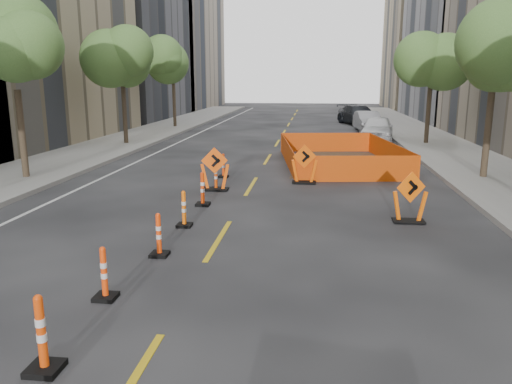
# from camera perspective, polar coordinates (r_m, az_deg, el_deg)

# --- Properties ---
(ground_plane) EXTENTS (140.00, 140.00, 0.00)m
(ground_plane) POSITION_cam_1_polar(r_m,az_deg,el_deg) (8.19, -9.76, -14.15)
(ground_plane) COLOR black
(sidewalk_left) EXTENTS (4.00, 90.00, 0.15)m
(sidewalk_left) POSITION_cam_1_polar(r_m,az_deg,el_deg) (22.32, -23.42, 2.47)
(sidewalk_left) COLOR gray
(sidewalk_left) RESTS_ON ground
(sidewalk_right) EXTENTS (4.00, 90.00, 0.15)m
(sidewalk_right) POSITION_cam_1_polar(r_m,az_deg,el_deg) (20.49, 26.09, 1.37)
(sidewalk_right) COLOR gray
(sidewalk_right) RESTS_ON ground
(bld_left_d) EXTENTS (12.00, 16.00, 14.00)m
(bld_left_d) POSITION_cam_1_polar(r_m,az_deg,el_deg) (50.11, -16.41, 16.16)
(bld_left_d) COLOR #4C4C51
(bld_left_d) RESTS_ON ground
(bld_left_e) EXTENTS (12.00, 20.00, 20.00)m
(bld_left_e) POSITION_cam_1_polar(r_m,az_deg,el_deg) (65.75, -10.76, 18.16)
(bld_left_e) COLOR gray
(bld_left_e) RESTS_ON ground
(bld_right_d) EXTENTS (12.00, 18.00, 20.00)m
(bld_right_d) POSITION_cam_1_polar(r_m,az_deg,el_deg) (49.85, 25.48, 18.96)
(bld_right_d) COLOR gray
(bld_right_d) RESTS_ON ground
(bld_right_e) EXTENTS (12.00, 14.00, 16.00)m
(bld_right_e) POSITION_cam_1_polar(r_m,az_deg,el_deg) (67.37, 20.27, 15.78)
(bld_right_e) COLOR tan
(bld_right_e) RESTS_ON ground
(tree_l_b) EXTENTS (2.80, 2.80, 5.95)m
(tree_l_b) POSITION_cam_1_polar(r_m,az_deg,el_deg) (20.02, -25.96, 14.00)
(tree_l_b) COLOR #382B1E
(tree_l_b) RESTS_ON ground
(tree_l_c) EXTENTS (2.80, 2.80, 5.95)m
(tree_l_c) POSITION_cam_1_polar(r_m,az_deg,el_deg) (28.99, -15.10, 14.09)
(tree_l_c) COLOR #382B1E
(tree_l_c) RESTS_ON ground
(tree_l_d) EXTENTS (2.80, 2.80, 5.95)m
(tree_l_d) POSITION_cam_1_polar(r_m,az_deg,el_deg) (38.47, -9.47, 13.94)
(tree_l_d) COLOR #382B1E
(tree_l_d) RESTS_ON ground
(tree_r_b) EXTENTS (2.80, 2.80, 5.95)m
(tree_r_b) POSITION_cam_1_polar(r_m,az_deg,el_deg) (19.99, 25.71, 14.03)
(tree_r_b) COLOR #382B1E
(tree_r_b) RESTS_ON ground
(tree_r_c) EXTENTS (2.80, 2.80, 5.95)m
(tree_r_c) POSITION_cam_1_polar(r_m,az_deg,el_deg) (29.65, 19.46, 13.77)
(tree_r_c) COLOR #382B1E
(tree_r_c) RESTS_ON ground
(channelizer_2) EXTENTS (0.42, 0.42, 1.07)m
(channelizer_2) POSITION_cam_1_polar(r_m,az_deg,el_deg) (7.12, -23.32, -14.65)
(channelizer_2) COLOR #E54109
(channelizer_2) RESTS_ON ground
(channelizer_3) EXTENTS (0.37, 0.37, 0.94)m
(channelizer_3) POSITION_cam_1_polar(r_m,az_deg,el_deg) (8.94, -16.97, -8.86)
(channelizer_3) COLOR #FF400A
(channelizer_3) RESTS_ON ground
(channelizer_4) EXTENTS (0.37, 0.37, 0.95)m
(channelizer_4) POSITION_cam_1_polar(r_m,az_deg,el_deg) (10.76, -11.05, -4.81)
(channelizer_4) COLOR #FF400A
(channelizer_4) RESTS_ON ground
(channelizer_5) EXTENTS (0.37, 0.37, 0.94)m
(channelizer_5) POSITION_cam_1_polar(r_m,az_deg,el_deg) (12.76, -8.24, -1.90)
(channelizer_5) COLOR #FF660A
(channelizer_5) RESTS_ON ground
(channelizer_6) EXTENTS (0.40, 0.40, 1.02)m
(channelizer_6) POSITION_cam_1_polar(r_m,az_deg,el_deg) (14.80, -6.13, 0.36)
(channelizer_6) COLOR red
(channelizer_6) RESTS_ON ground
(channelizer_7) EXTENTS (0.36, 0.36, 0.92)m
(channelizer_7) POSITION_cam_1_polar(r_m,az_deg,el_deg) (16.90, -4.61, 1.79)
(channelizer_7) COLOR #D64309
(channelizer_7) RESTS_ON ground
(channelizer_8) EXTENTS (0.36, 0.36, 0.91)m
(channelizer_8) POSITION_cam_1_polar(r_m,az_deg,el_deg) (19.02, -3.75, 3.04)
(channelizer_8) COLOR #E43B09
(channelizer_8) RESTS_ON ground
(chevron_sign_left) EXTENTS (1.09, 0.80, 1.46)m
(chevron_sign_left) POSITION_cam_1_polar(r_m,az_deg,el_deg) (16.76, -4.72, 2.64)
(chevron_sign_left) COLOR #FF570A
(chevron_sign_left) RESTS_ON ground
(chevron_sign_center) EXTENTS (1.06, 0.81, 1.41)m
(chevron_sign_center) POSITION_cam_1_polar(r_m,az_deg,el_deg) (17.91, 5.55, 3.20)
(chevron_sign_center) COLOR #F8580A
(chevron_sign_center) RESTS_ON ground
(chevron_sign_right) EXTENTS (1.04, 0.83, 1.36)m
(chevron_sign_right) POSITION_cam_1_polar(r_m,az_deg,el_deg) (13.56, 17.21, -0.57)
(chevron_sign_right) COLOR #FF620A
(chevron_sign_right) RESTS_ON ground
(safety_fence) EXTENTS (5.51, 8.24, 0.96)m
(safety_fence) POSITION_cam_1_polar(r_m,az_deg,el_deg) (22.25, 9.43, 4.39)
(safety_fence) COLOR orange
(safety_fence) RESTS_ON ground
(parked_car_near) EXTENTS (2.47, 4.71, 1.53)m
(parked_car_near) POSITION_cam_1_polar(r_m,az_deg,el_deg) (30.88, 13.68, 7.07)
(parked_car_near) COLOR silver
(parked_car_near) RESTS_ON ground
(parked_car_mid) EXTENTS (1.87, 4.39, 1.41)m
(parked_car_mid) POSITION_cam_1_polar(r_m,az_deg,el_deg) (36.58, 12.65, 7.88)
(parked_car_mid) COLOR gray
(parked_car_mid) RESTS_ON ground
(parked_car_far) EXTENTS (3.72, 5.79, 1.56)m
(parked_car_far) POSITION_cam_1_polar(r_m,az_deg,el_deg) (41.94, 11.63, 8.63)
(parked_car_far) COLOR black
(parked_car_far) RESTS_ON ground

